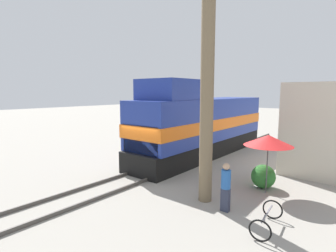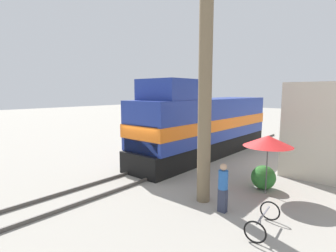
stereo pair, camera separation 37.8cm
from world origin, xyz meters
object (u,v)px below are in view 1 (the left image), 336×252
locomotive (201,125)px  person_bystander (226,185)px  billboard_sign (303,129)px  bicycle (267,219)px  vendor_umbrella (268,140)px  utility_pole (208,64)px

locomotive → person_bystander: size_ratio=7.19×
billboard_sign → bicycle: 6.43m
billboard_sign → person_bystander: billboard_sign is taller
locomotive → billboard_sign: 6.31m
vendor_umbrella → billboard_sign: bearing=78.3°
person_bystander → bicycle: (1.58, -0.33, -0.62)m
vendor_umbrella → bicycle: vendor_umbrella is taller
billboard_sign → person_bystander: (-1.17, -5.73, -1.48)m
bicycle → vendor_umbrella: bearing=103.5°
bicycle → locomotive: bearing=128.8°
vendor_umbrella → locomotive: bearing=145.8°
vendor_umbrella → bicycle: bearing=-70.9°
locomotive → utility_pole: bearing=-56.6°
locomotive → billboard_sign: (6.25, -0.75, 0.37)m
locomotive → bicycle: bearing=-45.7°
utility_pole → bicycle: 5.62m
utility_pole → bicycle: size_ratio=6.04×
vendor_umbrella → bicycle: (1.04, -2.99, -1.91)m
person_bystander → bicycle: person_bystander is taller
utility_pole → bicycle: utility_pole is taller
vendor_umbrella → person_bystander: size_ratio=1.40×
billboard_sign → person_bystander: bearing=-101.6°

